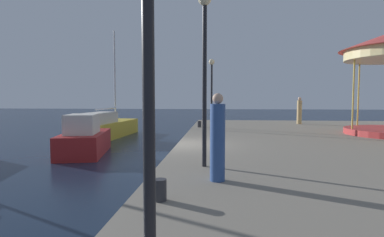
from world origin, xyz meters
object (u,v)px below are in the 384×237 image
Objects in this scene: lamp_post_far_end at (212,81)px; person_far_corner at (299,111)px; bollard_north at (160,190)px; bollard_center at (199,124)px; lamp_post_mid_promenade at (205,50)px; motorboat_red at (84,139)px; sailboat_yellow at (107,127)px; person_mid_promenade at (218,140)px.

lamp_post_far_end reaches higher than person_far_corner.
bollard_center is (-0.13, 13.86, 0.00)m from bollard_north.
motorboat_red is at bearing 137.29° from lamp_post_mid_promenade.
bollard_north is at bearing -112.21° from person_far_corner.
lamp_post_mid_promenade is (5.94, -5.48, 3.24)m from motorboat_red.
bollard_north is at bearing -65.82° from sailboat_yellow.
lamp_post_mid_promenade is 11.72× the size of bollard_north.
bollard_center is 7.73m from person_far_corner.
lamp_post_far_end is at bearing -151.72° from person_far_corner.
lamp_post_mid_promenade is at bearing -113.86° from person_far_corner.
bollard_north and bollard_center have the same top height.
sailboat_yellow is at bearing 120.13° from person_mid_promenade.
bollard_north is 13.86m from bollard_center.
person_mid_promenade is (1.05, 1.43, 0.74)m from bollard_north.
person_mid_promenade is (0.39, -12.15, -2.00)m from lamp_post_far_end.
person_mid_promenade reaches higher than person_far_corner.
person_mid_promenade is at bearing -59.87° from sailboat_yellow.
sailboat_yellow is 14.91m from person_mid_promenade.
lamp_post_far_end is 13.87m from bollard_north.
motorboat_red is 0.92× the size of lamp_post_mid_promenade.
person_mid_promenade is (6.30, -6.90, 1.01)m from motorboat_red.
person_far_corner is at bearing 66.14° from lamp_post_mid_promenade.
bollard_north is (6.42, -14.29, 0.30)m from sailboat_yellow.
sailboat_yellow is 15.67m from bollard_north.
person_far_corner is at bearing 67.79° from bollard_north.
bollard_north is 1.00× the size of bollard_center.
lamp_post_mid_promenade is 15.58m from person_far_corner.
motorboat_red is 7.55m from bollard_center.
lamp_post_far_end is 7.40m from person_far_corner.
person_mid_promenade is (-5.88, -15.52, 0.02)m from person_far_corner.
bollard_north is (5.25, -8.33, 0.28)m from motorboat_red.
sailboat_yellow is 1.73× the size of lamp_post_far_end.
bollard_center is at bearing 160.08° from lamp_post_far_end.
bollard_center is (5.13, 5.53, 0.28)m from motorboat_red.
sailboat_yellow is 7.73m from lamp_post_far_end.
lamp_post_mid_promenade reaches higher than lamp_post_far_end.
person_mid_promenade reaches higher than bollard_north.
bollard_north is 0.20× the size of person_mid_promenade.
bollard_north is 0.21× the size of person_far_corner.
sailboat_yellow is at bearing 176.09° from bollard_center.
bollard_center is at bearing 94.21° from lamp_post_mid_promenade.
sailboat_yellow reaches higher than bollard_center.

